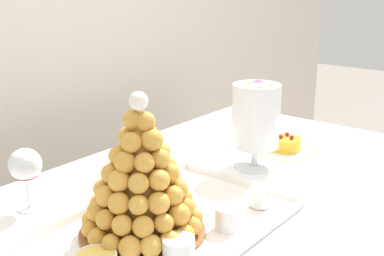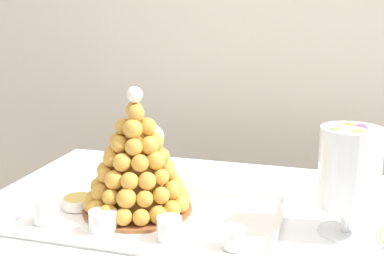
{
  "view_description": "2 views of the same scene",
  "coord_description": "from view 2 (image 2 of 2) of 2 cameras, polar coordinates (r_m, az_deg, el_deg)",
  "views": [
    {
      "loc": [
        -0.98,
        -0.69,
        1.27
      ],
      "look_at": [
        -0.18,
        -0.06,
        0.96
      ],
      "focal_mm": 46.1,
      "sensor_mm": 36.0,
      "label": 1
    },
    {
      "loc": [
        0.15,
        -1.1,
        1.24
      ],
      "look_at": [
        -0.19,
        0.05,
        0.95
      ],
      "focal_mm": 47.37,
      "sensor_mm": 36.0,
      "label": 2
    }
  ],
  "objects": [
    {
      "name": "backdrop_wall",
      "position": [
        1.99,
        12.36,
        13.71
      ],
      "size": [
        4.8,
        0.1,
        2.5
      ],
      "primitive_type": "cube",
      "color": "silver",
      "rests_on": "ground_plane"
    },
    {
      "name": "serving_tray",
      "position": [
        1.24,
        -4.58,
        -9.93
      ],
      "size": [
        0.61,
        0.38,
        0.02
      ],
      "color": "white",
      "rests_on": "buffet_table"
    },
    {
      "name": "croquembouche",
      "position": [
        1.23,
        -6.29,
        -4.07
      ],
      "size": [
        0.27,
        0.27,
        0.31
      ],
      "color": "brown",
      "rests_on": "serving_tray"
    },
    {
      "name": "dessert_cup_left",
      "position": [
        1.24,
        -16.15,
        -8.99
      ],
      "size": [
        0.06,
        0.06,
        0.06
      ],
      "color": "silver",
      "rests_on": "serving_tray"
    },
    {
      "name": "dessert_cup_mid_left",
      "position": [
        1.17,
        -9.99,
        -10.32
      ],
      "size": [
        0.06,
        0.06,
        0.05
      ],
      "color": "silver",
      "rests_on": "serving_tray"
    },
    {
      "name": "dessert_cup_centre",
      "position": [
        1.11,
        -2.57,
        -11.35
      ],
      "size": [
        0.05,
        0.05,
        0.05
      ],
      "color": "silver",
      "rests_on": "serving_tray"
    },
    {
      "name": "dessert_cup_mid_right",
      "position": [
        1.08,
        4.78,
        -12.29
      ],
      "size": [
        0.05,
        0.05,
        0.05
      ],
      "color": "silver",
      "rests_on": "serving_tray"
    },
    {
      "name": "creme_brulee_ramekin",
      "position": [
        1.31,
        -12.61,
        -8.1
      ],
      "size": [
        0.08,
        0.08,
        0.03
      ],
      "color": "white",
      "rests_on": "serving_tray"
    },
    {
      "name": "macaron_goblet",
      "position": [
        1.16,
        17.29,
        -4.44
      ],
      "size": [
        0.14,
        0.14,
        0.26
      ],
      "color": "white",
      "rests_on": "buffet_table"
    },
    {
      "name": "wine_glass",
      "position": [
        1.54,
        -4.58,
        -1.21
      ],
      "size": [
        0.08,
        0.08,
        0.15
      ],
      "color": "silver",
      "rests_on": "buffet_table"
    }
  ]
}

